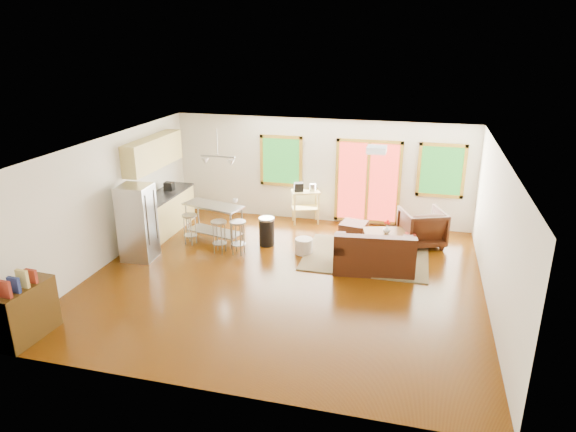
% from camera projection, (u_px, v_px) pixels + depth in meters
% --- Properties ---
extents(floor, '(7.50, 7.00, 0.02)m').
position_uv_depth(floor, '(284.00, 279.00, 10.06)').
color(floor, '#381A01').
rests_on(floor, ground).
extents(ceiling, '(7.50, 7.00, 0.02)m').
position_uv_depth(ceiling, '(284.00, 147.00, 9.18)').
color(ceiling, white).
rests_on(ceiling, ground).
extents(back_wall, '(7.50, 0.02, 2.60)m').
position_uv_depth(back_wall, '(320.00, 171.00, 12.82)').
color(back_wall, silver).
rests_on(back_wall, ground).
extents(left_wall, '(0.02, 7.00, 2.60)m').
position_uv_depth(left_wall, '(107.00, 201.00, 10.51)').
color(left_wall, silver).
rests_on(left_wall, ground).
extents(right_wall, '(0.02, 7.00, 2.60)m').
position_uv_depth(right_wall, '(497.00, 235.00, 8.73)').
color(right_wall, silver).
rests_on(right_wall, ground).
extents(front_wall, '(7.50, 0.02, 2.60)m').
position_uv_depth(front_wall, '(212.00, 307.00, 6.42)').
color(front_wall, silver).
rests_on(front_wall, ground).
extents(window_left, '(1.10, 0.05, 1.30)m').
position_uv_depth(window_left, '(281.00, 161.00, 12.95)').
color(window_left, '#195018').
rests_on(window_left, back_wall).
extents(french_doors, '(1.60, 0.05, 2.10)m').
position_uv_depth(french_doors, '(368.00, 182.00, 12.56)').
color(french_doors, '#A6251C').
rests_on(french_doors, back_wall).
extents(window_right, '(1.10, 0.05, 1.30)m').
position_uv_depth(window_right, '(441.00, 171.00, 12.03)').
color(window_right, '#195018').
rests_on(window_right, back_wall).
extents(rug, '(2.62, 2.02, 0.03)m').
position_uv_depth(rug, '(366.00, 257.00, 11.01)').
color(rug, '#435C3D').
rests_on(rug, floor).
extents(loveseat, '(1.68, 1.08, 0.85)m').
position_uv_depth(loveseat, '(374.00, 255.00, 10.31)').
color(loveseat, black).
rests_on(loveseat, floor).
extents(coffee_table, '(1.09, 0.81, 0.39)m').
position_uv_depth(coffee_table, '(386.00, 233.00, 11.41)').
color(coffee_table, '#38240A').
rests_on(coffee_table, floor).
extents(armchair, '(1.15, 1.12, 0.92)m').
position_uv_depth(armchair, '(422.00, 225.00, 11.53)').
color(armchair, black).
rests_on(armchair, floor).
extents(ottoman, '(0.66, 0.66, 0.38)m').
position_uv_depth(ottoman, '(354.00, 230.00, 12.00)').
color(ottoman, black).
rests_on(ottoman, floor).
extents(pouf, '(0.50, 0.50, 0.34)m').
position_uv_depth(pouf, '(304.00, 246.00, 11.17)').
color(pouf, beige).
rests_on(pouf, floor).
extents(vase, '(0.21, 0.22, 0.30)m').
position_uv_depth(vase, '(387.00, 228.00, 11.23)').
color(vase, silver).
rests_on(vase, coffee_table).
extents(book, '(0.24, 0.04, 0.32)m').
position_uv_depth(book, '(406.00, 229.00, 11.07)').
color(book, maroon).
rests_on(book, coffee_table).
extents(cabinets, '(0.64, 2.24, 2.30)m').
position_uv_depth(cabinets, '(160.00, 195.00, 12.12)').
color(cabinets, tan).
rests_on(cabinets, floor).
extents(refrigerator, '(0.70, 0.67, 1.61)m').
position_uv_depth(refrigerator, '(138.00, 223.00, 10.72)').
color(refrigerator, '#B7BABC').
rests_on(refrigerator, floor).
extents(island, '(1.48, 0.89, 0.88)m').
position_uv_depth(island, '(214.00, 216.00, 11.70)').
color(island, '#B7BABC').
rests_on(island, floor).
extents(cup, '(0.14, 0.13, 0.12)m').
position_uv_depth(cup, '(235.00, 200.00, 11.51)').
color(cup, white).
rests_on(cup, island).
extents(bar_stool_a, '(0.38, 0.38, 0.70)m').
position_uv_depth(bar_stool_a, '(190.00, 222.00, 11.55)').
color(bar_stool_a, '#B7BABC').
rests_on(bar_stool_a, floor).
extents(bar_stool_b, '(0.36, 0.36, 0.73)m').
position_uv_depth(bar_stool_b, '(219.00, 229.00, 11.08)').
color(bar_stool_b, '#B7BABC').
rests_on(bar_stool_b, floor).
extents(bar_stool_c, '(0.38, 0.38, 0.75)m').
position_uv_depth(bar_stool_c, '(238.00, 230.00, 11.01)').
color(bar_stool_c, '#B7BABC').
rests_on(bar_stool_c, floor).
extents(trash_can, '(0.43, 0.43, 0.65)m').
position_uv_depth(trash_can, '(267.00, 231.00, 11.55)').
color(trash_can, black).
rests_on(trash_can, floor).
extents(kitchen_cart, '(0.80, 0.66, 1.06)m').
position_uv_depth(kitchen_cart, '(305.00, 195.00, 12.80)').
color(kitchen_cart, tan).
rests_on(kitchen_cart, floor).
extents(bookshelf, '(0.45, 1.02, 1.18)m').
position_uv_depth(bookshelf, '(26.00, 312.00, 7.95)').
color(bookshelf, '#38240A').
rests_on(bookshelf, floor).
extents(ceiling_flush, '(0.35, 0.35, 0.12)m').
position_uv_depth(ceiling_flush, '(377.00, 150.00, 9.38)').
color(ceiling_flush, white).
rests_on(ceiling_flush, ceiling).
extents(pendant_light, '(0.80, 0.18, 0.79)m').
position_uv_depth(pendant_light, '(218.00, 161.00, 11.24)').
color(pendant_light, gray).
rests_on(pendant_light, ceiling).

